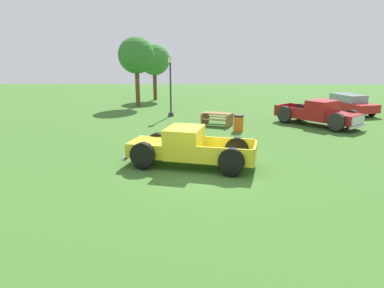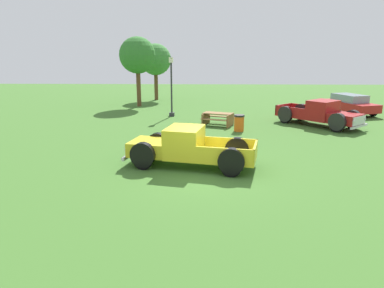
% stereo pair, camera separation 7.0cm
% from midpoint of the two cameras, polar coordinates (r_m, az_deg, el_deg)
% --- Properties ---
extents(ground_plane, '(80.00, 80.00, 0.00)m').
position_cam_midpoint_polar(ground_plane, '(13.07, 2.09, -4.56)').
color(ground_plane, '#3D6B28').
extents(pickup_truck_foreground, '(5.31, 2.87, 1.54)m').
position_cam_midpoint_polar(pickup_truck_foreground, '(13.58, -1.65, -0.58)').
color(pickup_truck_foreground, yellow).
rests_on(pickup_truck_foreground, ground_plane).
extents(pickup_truck_behind_left, '(4.81, 5.12, 1.59)m').
position_cam_midpoint_polar(pickup_truck_behind_left, '(22.59, 20.59, 4.64)').
color(pickup_truck_behind_left, maroon).
rests_on(pickup_truck_behind_left, ground_plane).
extents(sedan_distant_a, '(3.02, 4.61, 1.43)m').
position_cam_midpoint_polar(sedan_distant_a, '(28.37, 24.32, 6.09)').
color(sedan_distant_a, '#B21E1E').
rests_on(sedan_distant_a, ground_plane).
extents(lamp_post_near, '(0.36, 0.36, 4.17)m').
position_cam_midpoint_polar(lamp_post_near, '(24.65, -3.64, 9.62)').
color(lamp_post_near, '#2D2D33').
rests_on(lamp_post_near, ground_plane).
extents(picnic_table, '(2.20, 2.02, 0.78)m').
position_cam_midpoint_polar(picnic_table, '(21.60, 4.08, 4.39)').
color(picnic_table, olive).
rests_on(picnic_table, ground_plane).
extents(trash_can, '(0.59, 0.59, 0.95)m').
position_cam_midpoint_polar(trash_can, '(20.03, 7.56, 3.46)').
color(trash_can, orange).
rests_on(trash_can, ground_plane).
extents(oak_tree_east, '(2.96, 2.96, 5.32)m').
position_cam_midpoint_polar(oak_tree_east, '(34.07, -6.29, 13.63)').
color(oak_tree_east, brown).
rests_on(oak_tree_east, ground_plane).
extents(oak_tree_west, '(3.01, 3.01, 5.74)m').
position_cam_midpoint_polar(oak_tree_west, '(29.84, -9.22, 14.17)').
color(oak_tree_west, brown).
rests_on(oak_tree_west, ground_plane).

